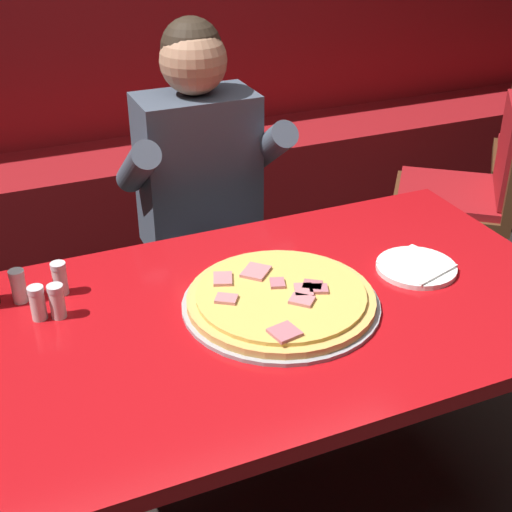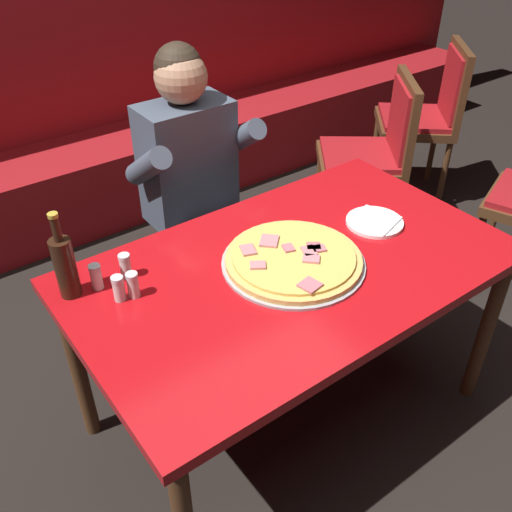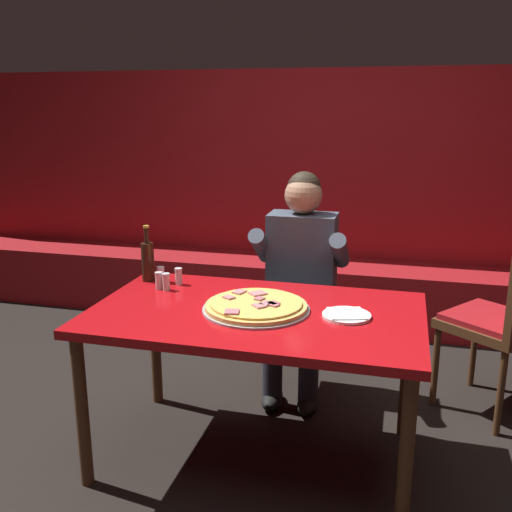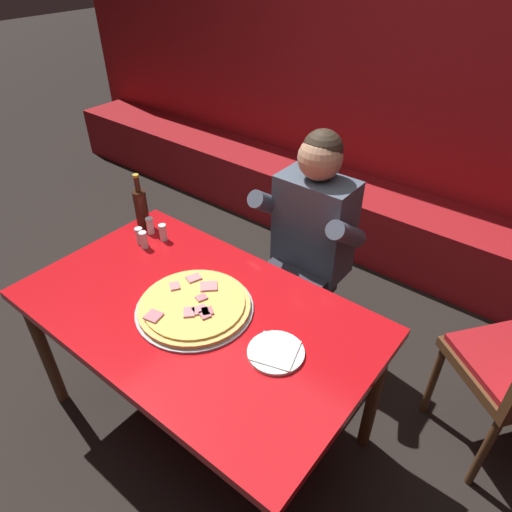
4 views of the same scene
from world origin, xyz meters
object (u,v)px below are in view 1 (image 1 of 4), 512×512
at_px(main_dining_table, 280,331).
at_px(shaker_parmesan, 38,304).
at_px(dining_chair_near_right, 472,186).
at_px(diner_seated_blue_shirt, 208,202).
at_px(pizza, 280,300).
at_px(shaker_black_pepper, 60,280).
at_px(shaker_oregano, 57,303).
at_px(shaker_red_pepper_flakes, 19,288).
at_px(plate_white_paper, 416,267).

relative_size(main_dining_table, shaker_parmesan, 17.07).
bearing_deg(dining_chair_near_right, diner_seated_blue_shirt, -179.62).
relative_size(pizza, dining_chair_near_right, 0.51).
bearing_deg(shaker_black_pepper, main_dining_table, -29.23).
distance_m(shaker_oregano, diner_seated_blue_shirt, 0.79).
relative_size(pizza, diner_seated_blue_shirt, 0.38).
xyz_separation_m(pizza, shaker_red_pepper_flakes, (-0.57, 0.27, 0.02)).
distance_m(pizza, dining_chair_near_right, 1.38).
bearing_deg(shaker_oregano, shaker_red_pepper_flakes, 125.22).
bearing_deg(dining_chair_near_right, shaker_oregano, -161.71).
height_order(shaker_parmesan, dining_chair_near_right, dining_chair_near_right).
xyz_separation_m(shaker_parmesan, diner_seated_blue_shirt, (0.61, 0.53, -0.08)).
bearing_deg(dining_chair_near_right, plate_white_paper, -137.44).
bearing_deg(shaker_oregano, plate_white_paper, -9.48).
distance_m(pizza, shaker_oregano, 0.52).
bearing_deg(main_dining_table, plate_white_paper, 2.06).
bearing_deg(dining_chair_near_right, pizza, -148.41).
xyz_separation_m(plate_white_paper, diner_seated_blue_shirt, (-0.33, 0.69, -0.05)).
bearing_deg(diner_seated_blue_shirt, shaker_oregano, -136.29).
relative_size(shaker_black_pepper, dining_chair_near_right, 0.09).
xyz_separation_m(pizza, dining_chair_near_right, (1.16, 0.71, -0.20)).
height_order(main_dining_table, shaker_red_pepper_flakes, shaker_red_pepper_flakes).
bearing_deg(shaker_red_pepper_flakes, diner_seated_blue_shirt, 34.29).
distance_m(shaker_black_pepper, shaker_parmesan, 0.11).
xyz_separation_m(main_dining_table, plate_white_paper, (0.40, 0.01, 0.08)).
bearing_deg(main_dining_table, shaker_red_pepper_flakes, 154.88).
bearing_deg(diner_seated_blue_shirt, shaker_parmesan, -138.92).
bearing_deg(plate_white_paper, shaker_black_pepper, 163.93).
bearing_deg(pizza, shaker_oregano, 161.46).
bearing_deg(shaker_parmesan, pizza, -18.18).
height_order(pizza, diner_seated_blue_shirt, diner_seated_blue_shirt).
bearing_deg(diner_seated_blue_shirt, shaker_red_pepper_flakes, -145.71).
height_order(plate_white_paper, shaker_parmesan, shaker_parmesan).
distance_m(main_dining_table, shaker_parmesan, 0.58).
bearing_deg(shaker_parmesan, shaker_oregano, -13.86).
xyz_separation_m(main_dining_table, diner_seated_blue_shirt, (0.07, 0.71, 0.04)).
xyz_separation_m(main_dining_table, pizza, (-0.00, -0.00, 0.09)).
relative_size(pizza, shaker_red_pepper_flakes, 5.57).
distance_m(plate_white_paper, shaker_black_pepper, 0.91).
height_order(plate_white_paper, shaker_red_pepper_flakes, shaker_red_pepper_flakes).
distance_m(plate_white_paper, dining_chair_near_right, 1.05).
height_order(shaker_black_pepper, shaker_parmesan, same).
bearing_deg(dining_chair_near_right, main_dining_table, -148.41).
relative_size(shaker_parmesan, shaker_oregano, 1.00).
distance_m(pizza, diner_seated_blue_shirt, 0.71).
relative_size(plate_white_paper, dining_chair_near_right, 0.22).
relative_size(main_dining_table, diner_seated_blue_shirt, 1.15).
bearing_deg(shaker_black_pepper, pizza, -29.61).
bearing_deg(shaker_oregano, dining_chair_near_right, 18.29).
bearing_deg(shaker_parmesan, shaker_red_pepper_flakes, 108.37).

